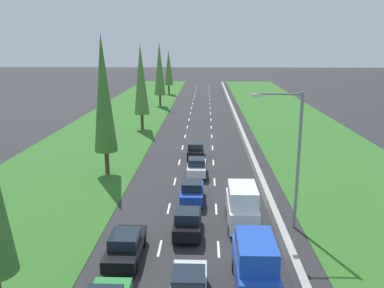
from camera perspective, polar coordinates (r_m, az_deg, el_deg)
The scene contains 18 objects.
ground_plane at distance 61.91m, azimuth 1.07°, elevation 2.95°, with size 300.00×300.00×0.00m, color #28282B.
grass_verge_left at distance 63.37m, azimuth -10.46°, elevation 2.99°, with size 14.00×140.00×0.04m, color #2D6623.
grass_verge_right at distance 63.34m, azimuth 14.18°, elevation 2.79°, with size 14.00×140.00×0.04m, color #2D6623.
median_barrier at distance 62.01m, azimuth 6.36°, elevation 3.28°, with size 0.44×120.00×0.85m, color #9E9B93.
lane_markings at distance 61.91m, azimuth 1.07°, elevation 2.95°, with size 3.64×116.00×0.01m.
silver_hatchback_centre_lane at distance 19.95m, azimuth -0.46°, elevation -19.51°, with size 1.74×3.90×1.72m.
black_hatchback_centre_lane at distance 26.12m, azimuth -0.66°, elevation -10.95°, with size 1.74×3.90×1.72m.
blue_hatchback_centre_lane at distance 31.12m, azimuth 0.00°, elevation -6.74°, with size 1.74×3.90×1.72m.
white_hatchback_centre_lane at distance 37.18m, azimuth 0.67°, elevation -3.24°, with size 1.74×3.90×1.72m.
blue_van_right_lane at distance 20.77m, azimuth 8.84°, elevation -16.40°, with size 1.96×4.90×2.82m.
black_hatchback_centre_lane_sixth at distance 42.84m, azimuth 0.50°, elevation -0.91°, with size 1.74×3.90×1.72m.
white_van_right_lane at distance 27.32m, azimuth 7.07°, elevation -8.61°, with size 1.96×4.90×2.82m.
black_sedan_left_lane at distance 23.66m, azimuth -9.38°, elevation -14.02°, with size 1.82×4.50×1.64m.
poplar_tree_second at distance 37.24m, azimuth -12.38°, elevation 6.90°, with size 2.12×2.12×12.82m.
poplar_tree_third at distance 56.97m, azimuth -7.21°, elevation 8.99°, with size 2.10×2.10×11.89m.
poplar_tree_fourth at distance 78.61m, azimuth -4.60°, elevation 10.52°, with size 2.11×2.11×12.22m.
poplar_tree_fifth at distance 97.81m, azimuth -3.31°, elevation 10.67°, with size 2.06×2.06×10.40m.
street_light_mast at distance 26.33m, azimuth 14.12°, elevation -1.00°, with size 3.20×0.28×9.00m.
Camera 1 is at (0.92, -0.76, 11.85)m, focal length 37.82 mm.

